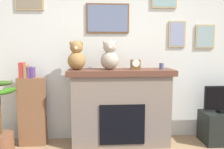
# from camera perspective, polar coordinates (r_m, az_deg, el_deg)

# --- Properties ---
(back_wall) EXTENTS (5.20, 0.15, 2.60)m
(back_wall) POSITION_cam_1_polar(r_m,az_deg,el_deg) (3.57, -0.50, 4.83)
(back_wall) COLOR silver
(back_wall) RESTS_ON ground_plane
(fireplace) EXTENTS (1.52, 0.52, 1.11)m
(fireplace) POSITION_cam_1_polar(r_m,az_deg,el_deg) (3.40, 2.16, -7.99)
(fireplace) COLOR #7E6D5B
(fireplace) RESTS_ON ground_plane
(bookshelf) EXTENTS (0.38, 0.16, 1.22)m
(bookshelf) POSITION_cam_1_polar(r_m,az_deg,el_deg) (3.55, -19.41, -8.11)
(bookshelf) COLOR brown
(bookshelf) RESTS_ON ground_plane
(potted_plant) EXTENTS (0.48, 0.51, 0.97)m
(potted_plant) POSITION_cam_1_polar(r_m,az_deg,el_deg) (3.54, -26.07, -12.09)
(potted_plant) COLOR brown
(potted_plant) RESTS_ON ground_plane
(tv_stand) EXTENTS (0.64, 0.40, 0.47)m
(tv_stand) POSITION_cam_1_polar(r_m,az_deg,el_deg) (3.91, 26.12, -11.76)
(tv_stand) COLOR black
(tv_stand) RESTS_ON ground_plane
(candle_jar) EXTENTS (0.06, 0.06, 0.09)m
(candle_jar) POSITION_cam_1_polar(r_m,az_deg,el_deg) (3.39, 12.27, 2.06)
(candle_jar) COLOR #4C517A
(candle_jar) RESTS_ON fireplace
(mantel_clock) EXTENTS (0.13, 0.10, 0.15)m
(mantel_clock) POSITION_cam_1_polar(r_m,az_deg,el_deg) (3.30, 5.89, 2.51)
(mantel_clock) COLOR brown
(mantel_clock) RESTS_ON fireplace
(teddy_bear_grey) EXTENTS (0.25, 0.25, 0.41)m
(teddy_bear_grey) POSITION_cam_1_polar(r_m,az_deg,el_deg) (3.26, -8.86, 4.41)
(teddy_bear_grey) COLOR olive
(teddy_bear_grey) RESTS_ON fireplace
(teddy_bear_brown) EXTENTS (0.26, 0.26, 0.42)m
(teddy_bear_brown) POSITION_cam_1_polar(r_m,az_deg,el_deg) (3.26, -0.58, 4.55)
(teddy_bear_brown) COLOR #A79C88
(teddy_bear_brown) RESTS_ON fireplace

